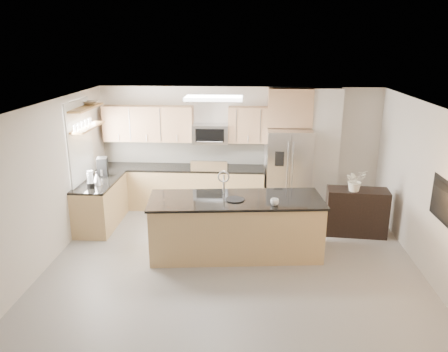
# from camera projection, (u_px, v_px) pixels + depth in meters

# --- Properties ---
(floor) EXTENTS (6.50, 6.50, 0.00)m
(floor) POSITION_uv_depth(u_px,v_px,m) (232.00, 276.00, 6.81)
(floor) COLOR gray
(floor) RESTS_ON ground
(ceiling) EXTENTS (6.00, 6.50, 0.02)m
(ceiling) POSITION_uv_depth(u_px,v_px,m) (233.00, 110.00, 6.04)
(ceiling) COLOR silver
(ceiling) RESTS_ON wall_back
(wall_back) EXTENTS (6.00, 0.02, 2.60)m
(wall_back) POSITION_uv_depth(u_px,v_px,m) (239.00, 147.00, 9.53)
(wall_back) COLOR beige
(wall_back) RESTS_ON floor
(wall_front) EXTENTS (6.00, 0.02, 2.60)m
(wall_front) POSITION_uv_depth(u_px,v_px,m) (213.00, 344.00, 3.33)
(wall_front) COLOR beige
(wall_front) RESTS_ON floor
(wall_left) EXTENTS (0.02, 6.50, 2.60)m
(wall_left) POSITION_uv_depth(u_px,v_px,m) (35.00, 194.00, 6.61)
(wall_left) COLOR beige
(wall_left) RESTS_ON floor
(wall_right) EXTENTS (0.02, 6.50, 2.60)m
(wall_right) POSITION_uv_depth(u_px,v_px,m) (441.00, 203.00, 6.24)
(wall_right) COLOR beige
(wall_right) RESTS_ON floor
(back_counter) EXTENTS (3.55, 0.66, 1.44)m
(back_counter) POSITION_uv_depth(u_px,v_px,m) (182.00, 186.00, 9.54)
(back_counter) COLOR tan
(back_counter) RESTS_ON floor
(left_counter) EXTENTS (0.66, 1.50, 0.92)m
(left_counter) POSITION_uv_depth(u_px,v_px,m) (101.00, 203.00, 8.60)
(left_counter) COLOR tan
(left_counter) RESTS_ON floor
(range) EXTENTS (0.76, 0.64, 1.14)m
(range) POSITION_uv_depth(u_px,v_px,m) (211.00, 187.00, 9.49)
(range) COLOR black
(range) RESTS_ON floor
(upper_cabinets) EXTENTS (3.50, 0.33, 0.75)m
(upper_cabinets) POSITION_uv_depth(u_px,v_px,m) (178.00, 124.00, 9.29)
(upper_cabinets) COLOR tan
(upper_cabinets) RESTS_ON wall_back
(microwave) EXTENTS (0.76, 0.40, 0.40)m
(microwave) POSITION_uv_depth(u_px,v_px,m) (211.00, 134.00, 9.27)
(microwave) COLOR silver
(microwave) RESTS_ON upper_cabinets
(refrigerator) EXTENTS (0.92, 0.78, 1.78)m
(refrigerator) POSITION_uv_depth(u_px,v_px,m) (288.00, 171.00, 9.22)
(refrigerator) COLOR silver
(refrigerator) RESTS_ON floor
(partition_column) EXTENTS (0.60, 0.30, 2.60)m
(partition_column) POSITION_uv_depth(u_px,v_px,m) (324.00, 150.00, 9.27)
(partition_column) COLOR beige
(partition_column) RESTS_ON floor
(window) EXTENTS (0.04, 1.15, 1.65)m
(window) POSITION_uv_depth(u_px,v_px,m) (80.00, 144.00, 8.27)
(window) COLOR white
(window) RESTS_ON wall_left
(shelf_lower) EXTENTS (0.30, 1.20, 0.04)m
(shelf_lower) POSITION_uv_depth(u_px,v_px,m) (87.00, 127.00, 8.27)
(shelf_lower) COLOR olive
(shelf_lower) RESTS_ON wall_left
(shelf_upper) EXTENTS (0.30, 1.20, 0.04)m
(shelf_upper) POSITION_uv_depth(u_px,v_px,m) (85.00, 108.00, 8.16)
(shelf_upper) COLOR olive
(shelf_upper) RESTS_ON wall_left
(ceiling_fixture) EXTENTS (1.00, 0.50, 0.06)m
(ceiling_fixture) POSITION_uv_depth(u_px,v_px,m) (214.00, 98.00, 7.60)
(ceiling_fixture) COLOR white
(ceiling_fixture) RESTS_ON ceiling
(island) EXTENTS (2.99, 1.33, 1.42)m
(island) POSITION_uv_depth(u_px,v_px,m) (236.00, 226.00, 7.42)
(island) COLOR tan
(island) RESTS_ON floor
(credenza) EXTENTS (1.14, 0.55, 0.89)m
(credenza) POSITION_uv_depth(u_px,v_px,m) (356.00, 212.00, 8.19)
(credenza) COLOR black
(credenza) RESTS_ON floor
(cup) EXTENTS (0.16, 0.16, 0.11)m
(cup) POSITION_uv_depth(u_px,v_px,m) (275.00, 202.00, 6.96)
(cup) COLOR white
(cup) RESTS_ON island
(platter) EXTENTS (0.34, 0.34, 0.02)m
(platter) POSITION_uv_depth(u_px,v_px,m) (235.00, 199.00, 7.20)
(platter) COLOR black
(platter) RESTS_ON island
(blender) EXTENTS (0.14, 0.14, 0.33)m
(blender) POSITION_uv_depth(u_px,v_px,m) (90.00, 180.00, 8.02)
(blender) COLOR black
(blender) RESTS_ON left_counter
(kettle) EXTENTS (0.21, 0.21, 0.26)m
(kettle) POSITION_uv_depth(u_px,v_px,m) (97.00, 179.00, 8.21)
(kettle) COLOR silver
(kettle) RESTS_ON left_counter
(coffee_maker) EXTENTS (0.24, 0.28, 0.37)m
(coffee_maker) POSITION_uv_depth(u_px,v_px,m) (102.00, 167.00, 8.72)
(coffee_maker) COLOR black
(coffee_maker) RESTS_ON left_counter
(bowl) EXTENTS (0.48, 0.48, 0.10)m
(bowl) POSITION_uv_depth(u_px,v_px,m) (91.00, 102.00, 8.42)
(bowl) COLOR silver
(bowl) RESTS_ON shelf_upper
(flower_vase) EXTENTS (0.68, 0.63, 0.61)m
(flower_vase) POSITION_uv_depth(u_px,v_px,m) (356.00, 175.00, 7.90)
(flower_vase) COLOR white
(flower_vase) RESTS_ON credenza
(television) EXTENTS (0.14, 1.08, 0.62)m
(television) POSITION_uv_depth(u_px,v_px,m) (441.00, 204.00, 6.04)
(television) COLOR black
(television) RESTS_ON wall_right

